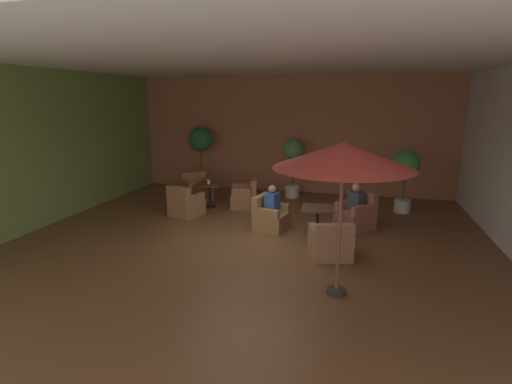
# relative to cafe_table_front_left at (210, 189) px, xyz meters

# --- Properties ---
(ground_plane) EXTENTS (10.56, 10.32, 0.02)m
(ground_plane) POSITION_rel_cafe_table_front_left_xyz_m (1.92, -2.52, -0.56)
(ground_plane) COLOR brown
(wall_back_brick) EXTENTS (10.56, 0.08, 3.80)m
(wall_back_brick) POSITION_rel_cafe_table_front_left_xyz_m (1.92, 2.60, 1.35)
(wall_back_brick) COLOR #A86849
(wall_back_brick) RESTS_ON ground_plane
(wall_left_accent) EXTENTS (0.08, 10.32, 3.80)m
(wall_left_accent) POSITION_rel_cafe_table_front_left_xyz_m (-3.33, -2.52, 1.35)
(wall_left_accent) COLOR olive
(wall_left_accent) RESTS_ON ground_plane
(ceiling_slab) EXTENTS (10.56, 10.32, 0.06)m
(ceiling_slab) POSITION_rel_cafe_table_front_left_xyz_m (1.92, -2.52, 3.28)
(ceiling_slab) COLOR silver
(ceiling_slab) RESTS_ON wall_back_brick
(cafe_table_front_left) EXTENTS (0.77, 0.77, 0.70)m
(cafe_table_front_left) POSITION_rel_cafe_table_front_left_xyz_m (0.00, 0.00, 0.00)
(cafe_table_front_left) COLOR black
(cafe_table_front_left) RESTS_ON ground_plane
(armchair_front_left_north) EXTENTS (0.91, 0.94, 0.84)m
(armchair_front_left_north) POSITION_rel_cafe_table_front_left_xyz_m (-0.31, -0.98, -0.24)
(armchair_front_left_north) COLOR #966741
(armchair_front_left_north) RESTS_ON ground_plane
(armchair_front_left_east) EXTENTS (0.91, 0.93, 0.85)m
(armchair_front_left_east) POSITION_rel_cafe_table_front_left_xyz_m (1.00, 0.26, -0.24)
(armchair_front_left_east) COLOR #90593C
(armchair_front_left_east) RESTS_ON ground_plane
(armchair_front_left_south) EXTENTS (1.13, 1.13, 0.83)m
(armchair_front_left_south) POSITION_rel_cafe_table_front_left_xyz_m (-0.73, 0.74, -0.24)
(armchair_front_left_south) COLOR #A3633B
(armchair_front_left_south) RESTS_ON ground_plane
(cafe_table_front_right) EXTENTS (0.77, 0.77, 0.70)m
(cafe_table_front_right) POSITION_rel_cafe_table_front_left_xyz_m (3.30, -1.78, -0.02)
(cafe_table_front_right) COLOR black
(cafe_table_front_right) RESTS_ON ground_plane
(armchair_front_right_north) EXTENTS (1.04, 1.04, 0.91)m
(armchair_front_right_north) POSITION_rel_cafe_table_front_left_xyz_m (4.14, -0.96, -0.21)
(armchair_front_right_north) COLOR #9E584A
(armchair_front_right_north) RESTS_ON ground_plane
(armchair_front_right_east) EXTENTS (0.85, 0.89, 0.83)m
(armchair_front_right_east) POSITION_rel_cafe_table_front_left_xyz_m (2.15, -1.53, -0.25)
(armchair_front_right_east) COLOR olive
(armchair_front_right_east) RESTS_ON ground_plane
(armchair_front_right_south) EXTENTS (0.96, 0.98, 0.77)m
(armchair_front_right_south) POSITION_rel_cafe_table_front_left_xyz_m (3.68, -2.89, -0.25)
(armchair_front_right_south) COLOR #95684A
(armchair_front_right_south) RESTS_ON ground_plane
(patio_umbrella_tall_red) EXTENTS (2.12, 2.12, 2.45)m
(patio_umbrella_tall_red) POSITION_rel_cafe_table_front_left_xyz_m (3.89, -4.40, 1.69)
(patio_umbrella_tall_red) COLOR #2D2D2D
(patio_umbrella_tall_red) RESTS_ON ground_plane
(potted_tree_left_corner) EXTENTS (0.74, 0.74, 1.74)m
(potted_tree_left_corner) POSITION_rel_cafe_table_front_left_xyz_m (5.38, 0.87, 0.64)
(potted_tree_left_corner) COLOR silver
(potted_tree_left_corner) RESTS_ON ground_plane
(potted_tree_mid_left) EXTENTS (0.66, 0.66, 1.88)m
(potted_tree_mid_left) POSITION_rel_cafe_table_front_left_xyz_m (2.13, 1.76, 0.71)
(potted_tree_mid_left) COLOR silver
(potted_tree_mid_left) RESTS_ON ground_plane
(potted_tree_mid_right) EXTENTS (0.81, 0.81, 2.17)m
(potted_tree_mid_right) POSITION_rel_cafe_table_front_left_xyz_m (-1.01, 1.88, 0.96)
(potted_tree_mid_right) COLOR #A45F4D
(potted_tree_mid_right) RESTS_ON ground_plane
(patron_blue_shirt) EXTENTS (0.32, 0.37, 0.68)m
(patron_blue_shirt) POSITION_rel_cafe_table_front_left_xyz_m (2.19, -1.54, 0.16)
(patron_blue_shirt) COLOR #294F94
(patron_blue_shirt) RESTS_ON ground_plane
(patron_by_window) EXTENTS (0.42, 0.42, 0.67)m
(patron_by_window) POSITION_rel_cafe_table_front_left_xyz_m (4.11, -0.99, 0.21)
(patron_by_window) COLOR #30383C
(patron_by_window) RESTS_ON ground_plane
(iced_drink_cup) EXTENTS (0.08, 0.08, 0.11)m
(iced_drink_cup) POSITION_rel_cafe_table_front_left_xyz_m (0.00, -0.05, 0.20)
(iced_drink_cup) COLOR white
(iced_drink_cup) RESTS_ON cafe_table_front_left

